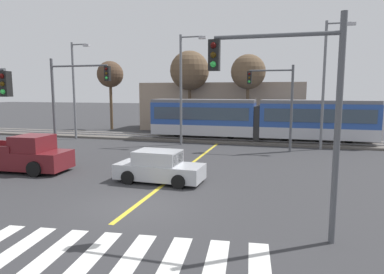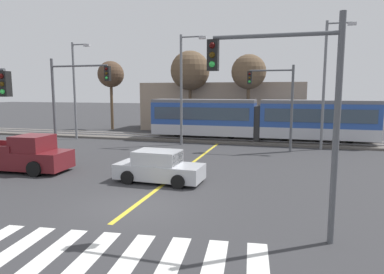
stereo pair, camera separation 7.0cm
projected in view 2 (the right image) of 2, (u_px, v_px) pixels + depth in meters
The scene contains 25 objects.
ground_plane at pixel (136, 205), 13.10m from camera, with size 200.00×200.00×0.00m, color #333335.
track_bed at pixel (222, 140), 30.09m from camera, with size 120.00×4.00×0.18m, color #56514C.
rail_near at pixel (220, 139), 29.39m from camera, with size 120.00×0.08×0.10m, color #939399.
rail_far at pixel (223, 137), 30.76m from camera, with size 120.00×0.08×0.10m, color #939399.
light_rail_tram at pixel (258, 118), 29.00m from camera, with size 18.50×2.64×3.43m.
crosswalk_stripe_3 at pixel (19, 247), 9.58m from camera, with size 0.56×2.80×0.01m, color silver.
crosswalk_stripe_4 at pixel (55, 250), 9.39m from camera, with size 0.56×2.80×0.01m, color silver.
crosswalk_stripe_5 at pixel (92, 254), 9.20m from camera, with size 0.56×2.80×0.01m, color silver.
crosswalk_stripe_6 at pixel (131, 257), 9.02m from camera, with size 0.56×2.80×0.01m, color silver.
crosswalk_stripe_7 at pixel (172, 261), 8.83m from camera, with size 0.56×2.80×0.01m, color silver.
crosswalk_stripe_8 at pixel (214, 264), 8.65m from camera, with size 0.56×2.80×0.01m, color silver.
crosswalk_stripe_9 at pixel (258, 268), 8.46m from camera, with size 0.56×2.80×0.01m, color silver.
lane_centre_line at pixel (187, 167), 19.70m from camera, with size 0.20×17.81×0.01m, color gold.
sedan_crossing at pixel (159, 167), 16.43m from camera, with size 4.26×2.04×1.52m.
pickup_truck at pixel (23, 156), 18.65m from camera, with size 5.49×2.44×1.98m.
traffic_light_mid_left at pixel (72, 93), 21.87m from camera, with size 4.25×0.38×6.41m.
traffic_light_far_right at pixel (277, 95), 24.23m from camera, with size 3.25×0.38×6.15m.
traffic_light_near_right at pixel (292, 96), 9.63m from camera, with size 3.75×0.38×6.46m.
street_lamp_west at pixel (76, 86), 30.49m from camera, with size 1.84×0.28×8.57m.
street_lamp_centre at pixel (183, 83), 27.16m from camera, with size 2.13×0.28×8.71m.
street_lamp_east at pixel (327, 79), 24.83m from camera, with size 2.02×0.28×9.31m.
bare_tree_far_west at pixel (111, 75), 38.13m from camera, with size 2.90×2.90×7.64m.
bare_tree_west at pixel (190, 71), 35.30m from camera, with size 4.04×4.04×8.45m.
bare_tree_east at pixel (249, 72), 32.70m from camera, with size 3.32×3.32×7.82m.
building_backdrop_far at pixel (223, 106), 38.55m from camera, with size 17.60×6.00×5.22m, color gray.
Camera 2 is at (5.49, -11.58, 4.36)m, focal length 32.00 mm.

